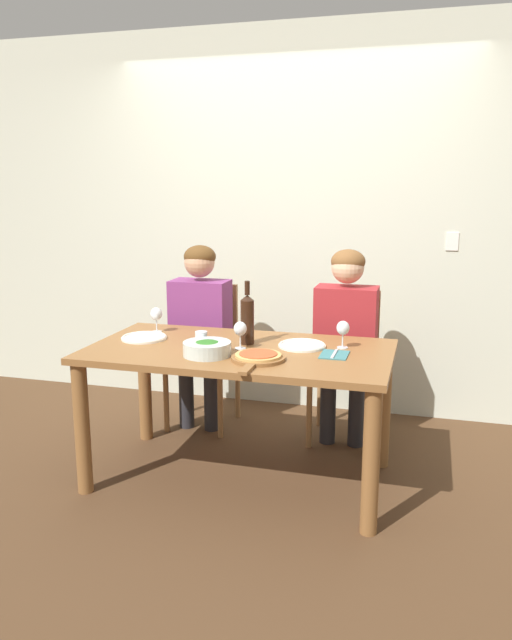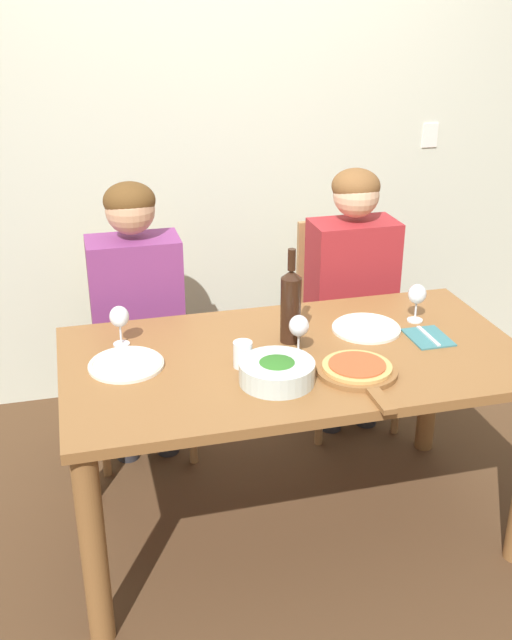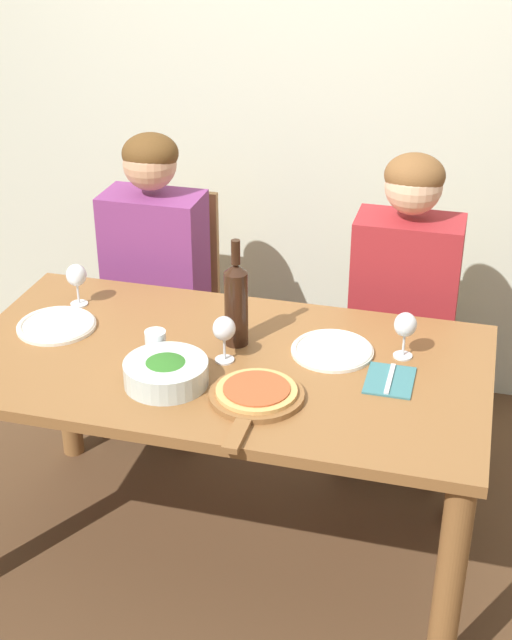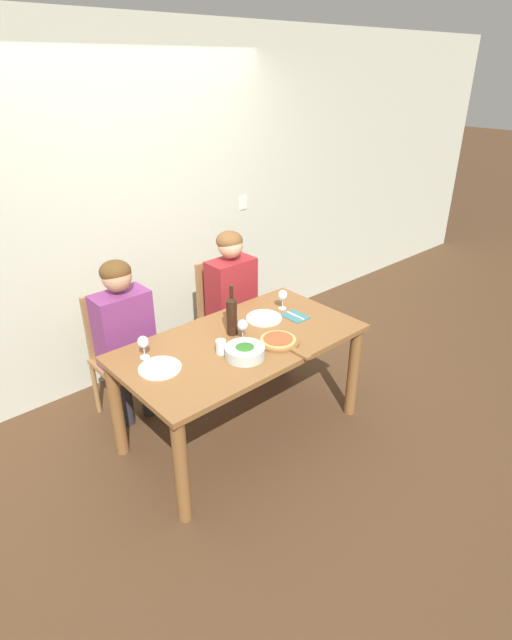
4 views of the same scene
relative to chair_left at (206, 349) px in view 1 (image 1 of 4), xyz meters
The scene contains 17 objects.
ground_plane 1.06m from the chair_left, 58.42° to the right, with size 40.00×40.00×0.00m, color #4C331E.
back_wall 1.09m from the chair_left, 45.95° to the left, with size 10.00×0.06×2.70m.
dining_table 0.93m from the chair_left, 58.42° to the right, with size 1.63×0.87×0.76m.
chair_left is the anchor object (origin of this frame).
chair_right 0.97m from the chair_left, ahead, with size 0.42×0.42×0.95m.
person_woman 0.26m from the chair_left, 90.00° to the right, with size 0.47×0.51×1.24m.
person_man 1.00m from the chair_left, ahead, with size 0.47×0.51×1.24m.
wine_bottle 0.93m from the chair_left, 53.85° to the right, with size 0.07×0.07×0.35m.
broccoli_bowl 1.07m from the chair_left, 69.29° to the right, with size 0.25×0.25×0.08m.
dinner_plate_left 0.79m from the chair_left, 97.87° to the right, with size 0.26×0.26×0.02m.
dinner_plate_right 1.07m from the chair_left, 39.58° to the right, with size 0.26×0.26×0.02m.
pizza_on_board 1.21m from the chair_left, 56.93° to the right, with size 0.27×0.41×0.04m.
wine_glass_left 0.67m from the chair_left, 100.35° to the right, with size 0.07×0.07×0.15m.
wine_glass_right 1.25m from the chair_left, 31.80° to the right, with size 0.07×0.07×0.15m.
wine_glass_centre 1.00m from the chair_left, 58.29° to the right, with size 0.07×0.07×0.15m.
water_tumbler 0.93m from the chair_left, 71.20° to the right, with size 0.07×0.07×0.09m.
fork_on_napkin 1.30m from the chair_left, 38.32° to the right, with size 0.14×0.18×0.01m.
Camera 1 is at (0.97, -3.11, 1.62)m, focal length 35.00 mm.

